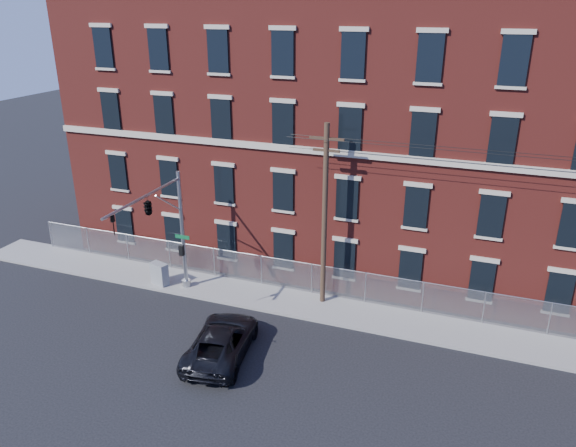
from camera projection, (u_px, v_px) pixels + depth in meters
The scene contains 8 objects.
ground at pixel (249, 350), 26.46m from camera, with size 140.00×140.00×0.00m, color black.
sidewalk at pixel (514, 343), 26.94m from camera, with size 65.00×3.00×0.12m, color gray.
mill_building at pixel (533, 141), 31.69m from camera, with size 55.30×14.32×16.30m.
chain_link_fence at pixel (516, 312), 27.70m from camera, with size 59.06×0.06×1.85m.
traffic_signal_mast at pixel (157, 216), 28.28m from camera, with size 0.90×6.75×7.00m.
utility_pole_near at pixel (325, 214), 28.70m from camera, with size 1.80×0.28×10.00m.
pickup_truck at pixel (222, 341), 25.87m from camera, with size 2.55×5.53×1.54m, color black.
utility_cabinet at pixel (160, 274), 32.27m from camera, with size 1.06×0.53×1.33m, color gray.
Camera 1 is at (9.48, -20.23, 15.56)m, focal length 34.23 mm.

